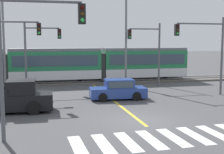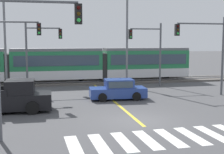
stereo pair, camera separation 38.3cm
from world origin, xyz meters
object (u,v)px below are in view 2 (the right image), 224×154
traffic_light_mid_right (207,44)px  traffic_light_far_left (39,46)px  street_lamp_west (7,32)px  pickup_truck (9,98)px  light_rail_tram (57,64)px  traffic_light_near_left (25,43)px  street_lamp_centre (129,28)px  traffic_light_far_right (150,46)px  sedan_crossing (118,90)px  traffic_light_mid_left (2,45)px

traffic_light_mid_right → traffic_light_far_left: bearing=154.3°
traffic_light_far_left → street_lamp_west: size_ratio=0.66×
pickup_truck → traffic_light_mid_right: 15.38m
light_rail_tram → traffic_light_mid_right: 15.02m
traffic_light_far_left → street_lamp_west: 3.08m
pickup_truck → traffic_light_mid_right: size_ratio=0.87×
traffic_light_near_left → light_rail_tram: bearing=83.1°
street_lamp_west → street_lamp_centre: size_ratio=0.91×
traffic_light_far_right → street_lamp_centre: bearing=163.6°
traffic_light_mid_right → sedan_crossing: bearing=179.5°
pickup_truck → traffic_light_far_right: 15.00m
street_lamp_centre → traffic_light_near_left: bearing=-120.9°
traffic_light_far_left → traffic_light_near_left: bearing=-91.8°
traffic_light_mid_right → traffic_light_far_left: traffic_light_mid_right is taller
traffic_light_near_left → traffic_light_mid_left: (-2.03, 9.48, -0.20)m
traffic_light_mid_right → street_lamp_centre: 7.99m
sedan_crossing → traffic_light_mid_right: 8.01m
pickup_truck → street_lamp_west: (-0.92, 9.57, 4.28)m
traffic_light_mid_right → traffic_light_mid_left: (-15.50, 1.09, 0.01)m
traffic_light_far_right → street_lamp_west: 13.15m
light_rail_tram → street_lamp_centre: bearing=-27.0°
street_lamp_west → street_lamp_centre: bearing=-3.6°
traffic_light_mid_right → street_lamp_centre: (-4.66, 6.34, 1.42)m
light_rail_tram → traffic_light_far_left: size_ratio=4.65×
traffic_light_far_left → traffic_light_far_right: 10.32m
traffic_light_mid_left → traffic_light_far_left: 5.75m
sedan_crossing → traffic_light_far_left: 9.06m
pickup_truck → street_lamp_centre: 14.27m
pickup_truck → traffic_light_near_left: size_ratio=0.82×
pickup_truck → street_lamp_west: bearing=95.5°
traffic_light_far_left → traffic_light_far_right: traffic_light_far_right is taller
light_rail_tram → traffic_light_mid_left: bearing=-116.1°
traffic_light_near_left → pickup_truck: bearing=102.9°
traffic_light_mid_left → street_lamp_centre: 12.13m
light_rail_tram → street_lamp_west: (-4.46, -2.67, 3.08)m
sedan_crossing → traffic_light_far_left: traffic_light_far_left is taller
light_rail_tram → street_lamp_west: street_lamp_west is taller
sedan_crossing → traffic_light_near_left: 11.10m
traffic_light_near_left → street_lamp_centre: size_ratio=0.67×
traffic_light_mid_right → traffic_light_far_right: size_ratio=1.03×
traffic_light_near_left → traffic_light_far_right: (10.77, 14.15, -0.41)m
traffic_light_near_left → sedan_crossing: bearing=53.6°
sedan_crossing → traffic_light_mid_left: size_ratio=0.69×
street_lamp_west → traffic_light_mid_right: bearing=-24.1°
traffic_light_mid_left → street_lamp_west: street_lamp_west is taller
pickup_truck → street_lamp_centre: bearing=41.1°
traffic_light_mid_left → traffic_light_far_left: size_ratio=1.04×
light_rail_tram → traffic_light_far_left: 4.28m
street_lamp_west → traffic_light_far_left: bearing=-15.9°
light_rail_tram → pickup_truck: light_rail_tram is taller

